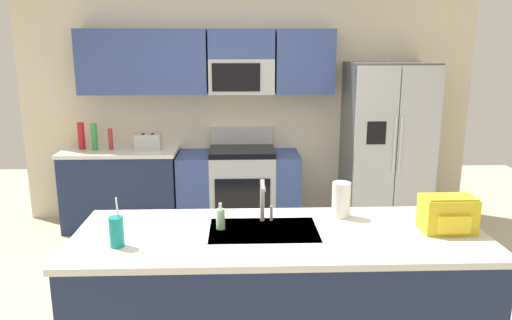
% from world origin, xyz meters
% --- Properties ---
extents(ground_plane, '(9.00, 9.00, 0.00)m').
position_xyz_m(ground_plane, '(0.00, 0.00, 0.00)').
color(ground_plane, beige).
rests_on(ground_plane, ground).
extents(kitchen_wall_unit, '(5.20, 0.43, 2.60)m').
position_xyz_m(kitchen_wall_unit, '(-0.14, 2.08, 1.47)').
color(kitchen_wall_unit, beige).
rests_on(kitchen_wall_unit, ground).
extents(back_counter, '(1.27, 0.63, 0.90)m').
position_xyz_m(back_counter, '(-1.43, 1.80, 0.45)').
color(back_counter, '#1E2A4D').
rests_on(back_counter, ground).
extents(range_oven, '(1.36, 0.61, 1.10)m').
position_xyz_m(range_oven, '(-0.11, 1.80, 0.44)').
color(range_oven, '#B7BABF').
rests_on(range_oven, ground).
extents(refrigerator, '(0.90, 0.76, 1.85)m').
position_xyz_m(refrigerator, '(1.54, 1.73, 0.93)').
color(refrigerator, '#4C4F54').
rests_on(refrigerator, ground).
extents(island_counter, '(2.55, 0.94, 0.90)m').
position_xyz_m(island_counter, '(0.15, -0.73, 0.45)').
color(island_counter, '#1E2A4D').
rests_on(island_counter, ground).
extents(toaster, '(0.28, 0.16, 0.18)m').
position_xyz_m(toaster, '(-1.10, 1.75, 0.99)').
color(toaster, '#B7BABF').
rests_on(toaster, back_counter).
extents(pepper_mill, '(0.05, 0.05, 0.23)m').
position_xyz_m(pepper_mill, '(-1.52, 1.80, 1.02)').
color(pepper_mill, '#B2332D').
rests_on(pepper_mill, back_counter).
extents(bottle_red, '(0.08, 0.08, 0.30)m').
position_xyz_m(bottle_red, '(-1.85, 1.84, 1.05)').
color(bottle_red, red).
rests_on(bottle_red, back_counter).
extents(bottle_green, '(0.06, 0.06, 0.30)m').
position_xyz_m(bottle_green, '(-1.69, 1.78, 1.05)').
color(bottle_green, green).
rests_on(bottle_green, back_counter).
extents(sink_faucet, '(0.08, 0.21, 0.28)m').
position_xyz_m(sink_faucet, '(0.05, -0.54, 1.07)').
color(sink_faucet, '#B7BABF').
rests_on(sink_faucet, island_counter).
extents(drink_cup_teal, '(0.08, 0.08, 0.30)m').
position_xyz_m(drink_cup_teal, '(-0.81, -0.91, 0.99)').
color(drink_cup_teal, teal).
rests_on(drink_cup_teal, island_counter).
extents(soap_dispenser, '(0.06, 0.06, 0.17)m').
position_xyz_m(soap_dispenser, '(-0.22, -0.65, 0.97)').
color(soap_dispenser, '#A5D8B2').
rests_on(soap_dispenser, island_counter).
extents(paper_towel_roll, '(0.12, 0.12, 0.24)m').
position_xyz_m(paper_towel_roll, '(0.58, -0.45, 1.02)').
color(paper_towel_roll, white).
rests_on(paper_towel_roll, island_counter).
extents(backpack, '(0.32, 0.22, 0.23)m').
position_xyz_m(backpack, '(1.19, -0.74, 1.02)').
color(backpack, yellow).
rests_on(backpack, island_counter).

